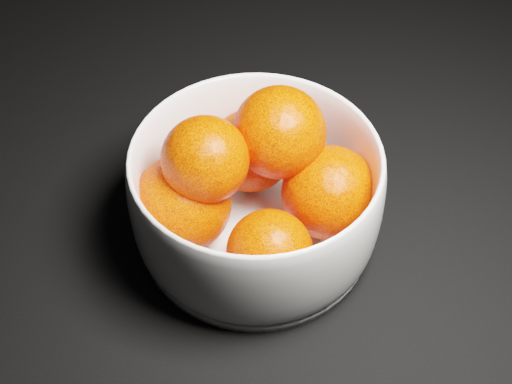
% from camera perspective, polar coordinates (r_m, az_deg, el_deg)
% --- Properties ---
extents(bowl, '(0.21, 0.21, 0.10)m').
position_cam_1_polar(bowl, '(0.59, -0.00, -0.33)').
color(bowl, silver).
rests_on(bowl, ground).
extents(orange_pile, '(0.19, 0.17, 0.12)m').
position_cam_1_polar(orange_pile, '(0.59, -0.21, 0.97)').
color(orange_pile, '#FB3404').
rests_on(orange_pile, bowl).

